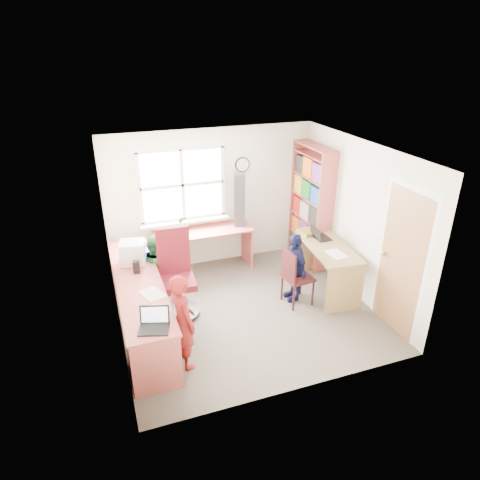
{
  "coord_description": "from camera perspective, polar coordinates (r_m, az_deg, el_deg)",
  "views": [
    {
      "loc": [
        -1.87,
        -5.02,
        3.66
      ],
      "look_at": [
        0.0,
        0.25,
        1.05
      ],
      "focal_mm": 32.0,
      "sensor_mm": 36.0,
      "label": 1
    }
  ],
  "objects": [
    {
      "name": "room",
      "position": [
        5.97,
        0.59,
        0.88
      ],
      "size": [
        3.64,
        3.44,
        2.44
      ],
      "color": "#474038",
      "rests_on": "ground"
    },
    {
      "name": "crt_monitor",
      "position": [
        6.28,
        -14.11,
        -1.64
      ],
      "size": [
        0.4,
        0.37,
        0.34
      ],
      "rotation": [
        0.0,
        0.0,
        -0.21
      ],
      "color": "white",
      "rests_on": "l_desk"
    },
    {
      "name": "laptop_left",
      "position": [
        4.95,
        -11.37,
        -10.8
      ],
      "size": [
        0.4,
        0.36,
        0.23
      ],
      "rotation": [
        0.0,
        0.0,
        -0.3
      ],
      "color": "black",
      "rests_on": "l_desk"
    },
    {
      "name": "right_desk",
      "position": [
        6.86,
        11.58,
        -2.4
      ],
      "size": [
        0.77,
        1.4,
        0.77
      ],
      "rotation": [
        0.0,
        0.0,
        -0.11
      ],
      "color": "olive",
      "rests_on": "ground"
    },
    {
      "name": "paper_a",
      "position": [
        5.57,
        -11.57,
        -7.04
      ],
      "size": [
        0.33,
        0.39,
        0.0
      ],
      "rotation": [
        0.0,
        0.0,
        0.34
      ],
      "color": "silver",
      "rests_on": "l_desk"
    },
    {
      "name": "person_navy",
      "position": [
        6.54,
        7.24,
        -3.57
      ],
      "size": [
        0.28,
        0.65,
        1.1
      ],
      "primitive_type": "imported",
      "rotation": [
        0.0,
        0.0,
        -1.56
      ],
      "color": "#121539",
      "rests_on": "ground"
    },
    {
      "name": "swivel_chair",
      "position": [
        6.25,
        -8.48,
        -5.05
      ],
      "size": [
        0.63,
        0.63,
        1.29
      ],
      "rotation": [
        0.0,
        0.0,
        -0.06
      ],
      "color": "black",
      "rests_on": "ground"
    },
    {
      "name": "bookshelf",
      "position": [
        7.61,
        9.4,
        4.25
      ],
      "size": [
        0.3,
        1.02,
        2.1
      ],
      "color": "#BB534B",
      "rests_on": "ground"
    },
    {
      "name": "game_box",
      "position": [
        7.15,
        9.17,
        1.12
      ],
      "size": [
        0.31,
        0.31,
        0.06
      ],
      "rotation": [
        0.0,
        0.0,
        0.1
      ],
      "color": "red",
      "rests_on": "right_desk"
    },
    {
      "name": "paper_b",
      "position": [
        6.53,
        12.72,
        -1.83
      ],
      "size": [
        0.25,
        0.34,
        0.0
      ],
      "rotation": [
        0.0,
        0.0,
        0.09
      ],
      "color": "silver",
      "rests_on": "right_desk"
    },
    {
      "name": "potted_plant",
      "position": [
        7.2,
        -7.96,
        2.12
      ],
      "size": [
        0.17,
        0.15,
        0.27
      ],
      "primitive_type": "imported",
      "rotation": [
        0.0,
        0.0,
        -0.17
      ],
      "color": "#28652C",
      "rests_on": "l_desk"
    },
    {
      "name": "l_desk",
      "position": [
        5.74,
        -10.7,
        -9.39
      ],
      "size": [
        2.38,
        2.95,
        0.75
      ],
      "color": "#BB534B",
      "rests_on": "ground"
    },
    {
      "name": "speaker_a",
      "position": [
        6.06,
        -13.64,
        -3.49
      ],
      "size": [
        0.1,
        0.1,
        0.18
      ],
      "rotation": [
        0.0,
        0.0,
        -0.17
      ],
      "color": "black",
      "rests_on": "l_desk"
    },
    {
      "name": "person_red",
      "position": [
        5.23,
        -7.64,
        -10.71
      ],
      "size": [
        0.39,
        0.51,
        1.25
      ],
      "primitive_type": "imported",
      "rotation": [
        0.0,
        0.0,
        1.79
      ],
      "color": "maroon",
      "rests_on": "ground"
    },
    {
      "name": "laptop_right",
      "position": [
        6.97,
        10.5,
        0.59
      ],
      "size": [
        0.27,
        0.32,
        0.21
      ],
      "rotation": [
        0.0,
        0.0,
        1.6
      ],
      "color": "black",
      "rests_on": "right_desk"
    },
    {
      "name": "person_green",
      "position": [
        6.53,
        -10.91,
        -3.88
      ],
      "size": [
        0.47,
        0.57,
        1.1
      ],
      "primitive_type": "imported",
      "rotation": [
        0.0,
        0.0,
        1.48
      ],
      "color": "#2A6A2C",
      "rests_on": "ground"
    },
    {
      "name": "speaker_b",
      "position": [
        6.43,
        -13.93,
        -1.73
      ],
      "size": [
        0.11,
        0.11,
        0.19
      ],
      "rotation": [
        0.0,
        0.0,
        0.18
      ],
      "color": "black",
      "rests_on": "l_desk"
    },
    {
      "name": "cd_tower",
      "position": [
        7.27,
        -0.05,
        5.33
      ],
      "size": [
        0.23,
        0.21,
        0.92
      ],
      "rotation": [
        0.0,
        0.0,
        -0.33
      ],
      "color": "black",
      "rests_on": "l_desk"
    },
    {
      "name": "wooden_chair",
      "position": [
        6.44,
        7.25,
        -4.66
      ],
      "size": [
        0.43,
        0.43,
        0.91
      ],
      "rotation": [
        0.0,
        0.0,
        0.1
      ],
      "color": "#381213",
      "rests_on": "ground"
    }
  ]
}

